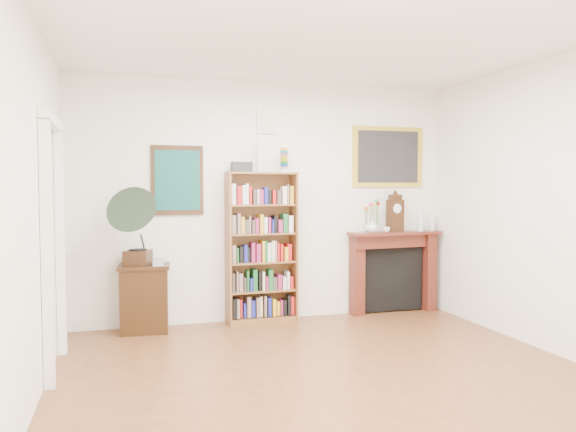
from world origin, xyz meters
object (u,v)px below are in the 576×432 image
at_px(bookshelf, 262,239).
at_px(bottle_right, 432,223).
at_px(gramophone, 138,222).
at_px(flower_vase, 372,226).
at_px(side_cabinet, 145,298).
at_px(cd_stack, 158,262).
at_px(teacup, 387,230).
at_px(mantel_clock, 395,214).
at_px(fireplace, 393,265).
at_px(bottle_left, 421,222).

height_order(bookshelf, bottle_right, bookshelf).
height_order(gramophone, flower_vase, gramophone).
relative_size(bookshelf, bottle_right, 10.04).
xyz_separation_m(side_cabinet, bottle_right, (3.56, 0.10, 0.75)).
height_order(cd_stack, bottle_right, bottle_right).
bearing_deg(cd_stack, teacup, 2.65).
distance_m(mantel_clock, flower_vase, 0.35).
height_order(fireplace, teacup, teacup).
xyz_separation_m(mantel_clock, bottle_right, (0.54, 0.03, -0.12)).
bearing_deg(fireplace, bottle_right, -7.09).
height_order(mantel_clock, bottle_right, mantel_clock).
bearing_deg(mantel_clock, bottle_left, -14.90).
bearing_deg(cd_stack, flower_vase, 4.43).
xyz_separation_m(side_cabinet, cd_stack, (0.14, -0.12, 0.41)).
relative_size(bookshelf, cd_stack, 16.73).
relative_size(flower_vase, bottle_left, 0.64).
xyz_separation_m(gramophone, bottle_right, (3.63, 0.23, -0.09)).
bearing_deg(mantel_clock, bottle_right, -8.01).
height_order(fireplace, mantel_clock, mantel_clock).
height_order(cd_stack, teacup, teacup).
bearing_deg(gramophone, bookshelf, 26.69).
relative_size(teacup, bottle_right, 0.42).
distance_m(fireplace, bottle_right, 0.75).
bearing_deg(bookshelf, bottle_left, -2.00).
height_order(side_cabinet, mantel_clock, mantel_clock).
distance_m(fireplace, mantel_clock, 0.65).
bearing_deg(bottle_right, cd_stack, -176.18).
xyz_separation_m(bookshelf, side_cabinet, (-1.32, -0.05, -0.61)).
xyz_separation_m(bookshelf, mantel_clock, (1.71, 0.02, 0.27)).
bearing_deg(bottle_left, fireplace, 167.97).
xyz_separation_m(fireplace, flower_vase, (-0.31, -0.05, 0.50)).
relative_size(side_cabinet, bottle_right, 3.68).
distance_m(fireplace, teacup, 0.50).
bearing_deg(cd_stack, mantel_clock, 3.90).
distance_m(side_cabinet, fireplace, 3.04).
xyz_separation_m(gramophone, teacup, (2.94, 0.13, -0.16)).
distance_m(cd_stack, flower_vase, 2.60).
relative_size(gramophone, bottle_left, 3.50).
bearing_deg(side_cabinet, cd_stack, -36.39).
distance_m(gramophone, cd_stack, 0.48).
bearing_deg(teacup, side_cabinet, -179.94).
xyz_separation_m(flower_vase, bottle_right, (0.85, 0.03, 0.02)).
distance_m(flower_vase, bottle_left, 0.66).
relative_size(bookshelf, fireplace, 1.64).
distance_m(side_cabinet, mantel_clock, 3.15).
xyz_separation_m(side_cabinet, flower_vase, (2.71, 0.08, 0.73)).
relative_size(side_cabinet, mantel_clock, 1.59).
relative_size(flower_vase, teacup, 1.82).
bearing_deg(flower_vase, bottle_right, 1.94).
distance_m(flower_vase, bottle_right, 0.85).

